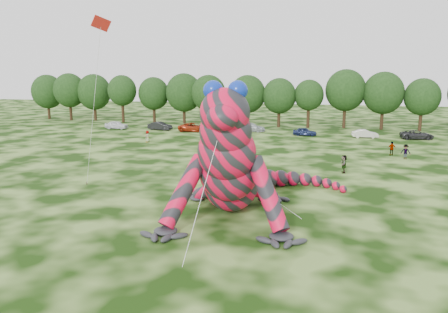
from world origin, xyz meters
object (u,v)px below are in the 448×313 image
car_5 (365,134)px  spectator_2 (406,152)px  tree_5 (184,98)px  car_2 (194,127)px  tree_1 (70,97)px  car_0 (117,125)px  tree_7 (247,101)px  tree_0 (48,97)px  tree_12 (422,105)px  tree_11 (383,101)px  spectator_3 (392,149)px  tree_2 (94,97)px  spectator_4 (148,136)px  car_1 (160,126)px  spectator_5 (344,164)px  inflatable_gecko (233,145)px  spectator_1 (224,153)px  tree_4 (154,100)px  tree_10 (345,99)px  car_4 (305,132)px  spectator_0 (211,152)px  flying_kite (100,36)px  tree_3 (122,99)px  tree_9 (309,104)px  tree_6 (209,100)px  tree_8 (279,103)px  car_3 (251,127)px  car_6 (417,135)px

car_5 → spectator_2: 16.92m
tree_5 → car_2: bearing=-62.9°
tree_1 → car_0: 20.22m
tree_1 → tree_7: (38.27, -1.25, -0.17)m
spectator_2 → tree_7: bearing=135.2°
tree_0 → tree_12: size_ratio=1.06×
tree_11 → spectator_3: size_ratio=5.97×
tree_2 → spectator_4: 33.72m
car_1 → spectator_5: (30.78, -26.52, 0.18)m
inflatable_gecko → spectator_1: inflatable_gecko is taller
car_5 → spectator_2: spectator_2 is taller
tree_4 → car_1: bearing=-62.1°
tree_2 → tree_10: size_ratio=0.92×
car_5 → car_4: bearing=81.3°
car_5 → spectator_0: 29.07m
flying_kite → tree_11: 56.90m
tree_3 → spectator_4: (15.63, -22.70, -3.89)m
tree_9 → spectator_2: tree_9 is taller
tree_3 → tree_12: tree_3 is taller
tree_6 → tree_9: 18.64m
car_2 → car_4: bearing=-88.0°
tree_4 → tree_8: bearing=-3.9°
tree_3 → spectator_2: size_ratio=5.49×
tree_4 → tree_3: bearing=-164.9°
tree_0 → spectator_1: bearing=-35.6°
car_5 → spectator_1: (-16.58, -22.11, 0.17)m
tree_1 → tree_6: 30.83m
tree_12 → tree_2: bearing=179.1°
car_3 → spectator_4: 19.50m
car_2 → spectator_4: bearing=169.8°
tree_1 → tree_7: tree_1 is taller
car_6 → car_4: bearing=84.0°
tree_1 → car_1: size_ratio=2.27×
car_1 → tree_10: bearing=-62.4°
tree_4 → tree_7: (19.56, -1.91, 0.21)m
inflatable_gecko → tree_10: (8.31, 51.51, 0.57)m
tree_11 → spectator_5: (-6.72, -37.20, -4.14)m
inflatable_gecko → spectator_5: inflatable_gecko is taller
tree_6 → spectator_2: (31.58, -26.50, -3.89)m
inflatable_gecko → tree_6: tree_6 is taller
tree_11 → spectator_0: tree_11 is taller
tree_5 → car_1: tree_5 is taller
tree_9 → spectator_5: size_ratio=4.83×
tree_6 → car_3: tree_6 is taller
car_4 → spectator_0: 24.61m
tree_8 → car_3: tree_8 is taller
car_4 → tree_3: bearing=74.2°
tree_5 → spectator_2: bearing=-37.3°
tree_2 → tree_8: (38.80, -1.78, -0.35)m
tree_1 → tree_10: 55.76m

